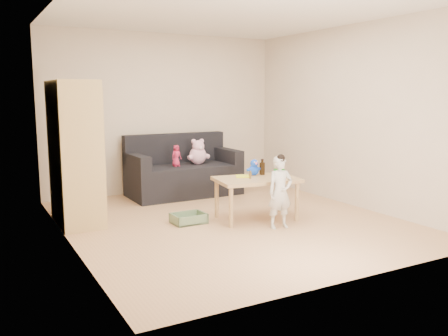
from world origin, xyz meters
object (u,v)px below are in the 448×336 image
sofa (184,180)px  play_table (256,199)px  wardrobe (75,153)px  toddler (280,193)px

sofa → play_table: 1.84m
wardrobe → sofa: size_ratio=1.02×
wardrobe → sofa: wardrobe is taller
toddler → sofa: bearing=104.0°
wardrobe → sofa: (1.86, 0.88, -0.65)m
wardrobe → toddler: wardrobe is taller
sofa → play_table: size_ratio=1.68×
sofa → play_table: play_table is taller
sofa → play_table: bearing=-84.0°
play_table → toddler: 0.51m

